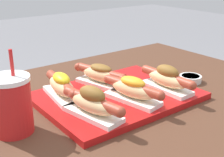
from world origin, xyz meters
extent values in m
cube|color=#B71414|center=(0.00, 0.02, 0.76)|extent=(0.44, 0.33, 0.02)
cube|color=white|center=(-0.14, -0.06, 0.78)|extent=(0.09, 0.17, 0.01)
ellipsoid|color=#E5C184|center=(-0.14, -0.06, 0.81)|extent=(0.07, 0.15, 0.04)
cylinder|color=#9E3D28|center=(-0.14, -0.06, 0.81)|extent=(0.06, 0.18, 0.03)
sphere|color=#9E3D28|center=(-0.12, -0.15, 0.81)|extent=(0.03, 0.03, 0.03)
sphere|color=#9E3D28|center=(-0.15, 0.03, 0.81)|extent=(0.03, 0.03, 0.03)
ellipsoid|color=brown|center=(-0.14, -0.06, 0.83)|extent=(0.05, 0.08, 0.04)
cube|color=white|center=(0.00, -0.05, 0.78)|extent=(0.09, 0.17, 0.01)
ellipsoid|color=#E5C184|center=(0.00, -0.05, 0.81)|extent=(0.07, 0.15, 0.04)
cylinder|color=#9E3D28|center=(0.00, -0.05, 0.81)|extent=(0.06, 0.18, 0.03)
sphere|color=#9E3D28|center=(0.02, -0.14, 0.81)|extent=(0.03, 0.03, 0.03)
sphere|color=#9E3D28|center=(-0.02, 0.04, 0.81)|extent=(0.03, 0.03, 0.03)
ellipsoid|color=gold|center=(0.00, -0.05, 0.83)|extent=(0.05, 0.08, 0.03)
cube|color=white|center=(0.13, -0.05, 0.78)|extent=(0.06, 0.16, 0.01)
ellipsoid|color=#E5C184|center=(0.13, -0.05, 0.81)|extent=(0.05, 0.14, 0.04)
cylinder|color=#9E3D28|center=(0.13, -0.05, 0.81)|extent=(0.03, 0.18, 0.03)
sphere|color=#9E3D28|center=(0.13, -0.14, 0.81)|extent=(0.03, 0.03, 0.03)
sphere|color=#9E3D28|center=(0.13, 0.04, 0.81)|extent=(0.03, 0.03, 0.03)
ellipsoid|color=brown|center=(0.13, -0.05, 0.83)|extent=(0.04, 0.08, 0.04)
cube|color=white|center=(-0.14, 0.09, 0.78)|extent=(0.08, 0.17, 0.01)
ellipsoid|color=#E5C184|center=(-0.14, 0.09, 0.81)|extent=(0.07, 0.15, 0.04)
cylinder|color=#9E3D28|center=(-0.14, 0.09, 0.81)|extent=(0.05, 0.18, 0.03)
sphere|color=#9E3D28|center=(-0.15, 0.00, 0.81)|extent=(0.03, 0.03, 0.03)
sphere|color=#9E3D28|center=(-0.13, 0.17, 0.81)|extent=(0.03, 0.03, 0.03)
ellipsoid|color=yellow|center=(-0.14, 0.09, 0.83)|extent=(0.05, 0.08, 0.03)
cube|color=white|center=(0.00, 0.10, 0.78)|extent=(0.10, 0.17, 0.01)
ellipsoid|color=#E5C184|center=(0.00, 0.10, 0.81)|extent=(0.08, 0.15, 0.04)
cylinder|color=#9E3D28|center=(0.00, 0.10, 0.81)|extent=(0.07, 0.18, 0.03)
sphere|color=#9E3D28|center=(0.02, 0.01, 0.81)|extent=(0.03, 0.03, 0.03)
sphere|color=#9E3D28|center=(-0.03, 0.18, 0.81)|extent=(0.03, 0.03, 0.03)
ellipsoid|color=brown|center=(0.00, 0.10, 0.83)|extent=(0.06, 0.09, 0.02)
cylinder|color=silver|center=(0.28, -0.02, 0.77)|extent=(0.07, 0.07, 0.02)
cylinder|color=yellow|center=(0.28, -0.02, 0.77)|extent=(0.06, 0.06, 0.01)
cylinder|color=red|center=(-0.31, 0.02, 0.82)|extent=(0.09, 0.09, 0.13)
cylinder|color=white|center=(-0.31, 0.02, 0.89)|extent=(0.09, 0.09, 0.01)
cylinder|color=red|center=(-0.29, 0.02, 0.92)|extent=(0.01, 0.01, 0.06)
camera|label=1|loc=(-0.51, -0.63, 1.12)|focal=50.00mm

